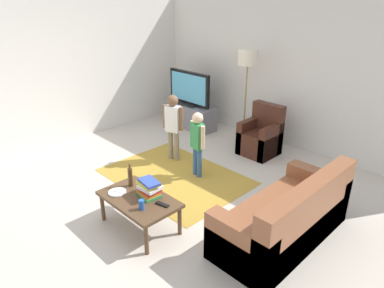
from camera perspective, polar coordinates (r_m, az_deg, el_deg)
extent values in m
plane|color=beige|center=(5.06, -4.90, -8.68)|extent=(7.80, 7.80, 0.00)
cube|color=silver|center=(6.73, 15.01, 11.23)|extent=(6.00, 0.12, 2.70)
cube|color=silver|center=(7.02, -21.54, 10.88)|extent=(0.12, 6.00, 2.70)
cube|color=#B28C33|center=(5.58, -2.78, -5.31)|extent=(2.20, 1.60, 0.01)
cube|color=slate|center=(7.56, -0.32, 4.66)|extent=(1.20, 0.44, 0.50)
cube|color=black|center=(7.58, -0.59, 3.50)|extent=(1.10, 0.32, 0.03)
cube|color=black|center=(7.47, -0.43, 6.55)|extent=(0.44, 0.28, 0.03)
cube|color=black|center=(7.37, -0.44, 9.19)|extent=(1.10, 0.07, 0.68)
cube|color=#59B2D8|center=(7.35, -0.65, 9.14)|extent=(1.00, 0.01, 0.58)
cube|color=brown|center=(4.32, 14.39, -12.38)|extent=(0.80, 1.80, 0.42)
cube|color=brown|center=(4.08, 18.32, -11.42)|extent=(0.20, 1.80, 0.86)
cube|color=brown|center=(3.72, 7.70, -16.64)|extent=(0.80, 0.20, 0.60)
cube|color=brown|center=(4.88, 19.53, -7.29)|extent=(0.80, 0.20, 0.60)
cube|color=#B22823|center=(4.50, 20.20, -6.29)|extent=(0.10, 0.32, 0.32)
cube|color=#472319|center=(6.37, 10.90, 0.15)|extent=(0.60, 0.60, 0.42)
cube|color=#472319|center=(6.46, 12.19, 2.64)|extent=(0.60, 0.16, 0.90)
cube|color=#472319|center=(6.46, 9.23, 1.48)|extent=(0.12, 0.60, 0.60)
cube|color=#472319|center=(6.22, 12.76, 0.28)|extent=(0.12, 0.60, 0.60)
cylinder|color=#262626|center=(6.93, 8.30, 0.47)|extent=(0.28, 0.28, 0.02)
cylinder|color=#99844C|center=(6.68, 8.67, 6.41)|extent=(0.03, 0.03, 1.50)
cylinder|color=silver|center=(6.48, 9.15, 13.87)|extent=(0.36, 0.36, 0.28)
cylinder|color=gray|center=(6.08, -3.52, -0.11)|extent=(0.09, 0.09, 0.52)
cylinder|color=gray|center=(6.02, -2.52, -0.34)|extent=(0.09, 0.09, 0.52)
cube|color=white|center=(5.87, -3.12, 4.13)|extent=(0.28, 0.20, 0.45)
sphere|color=brown|center=(5.77, -3.19, 7.11)|extent=(0.19, 0.19, 0.19)
cylinder|color=brown|center=(5.94, -4.44, 4.57)|extent=(0.07, 0.07, 0.40)
cylinder|color=brown|center=(5.78, -1.78, 4.09)|extent=(0.07, 0.07, 0.40)
cylinder|color=#33598C|center=(5.55, 0.55, -2.73)|extent=(0.08, 0.08, 0.48)
cylinder|color=#33598C|center=(5.46, 1.20, -3.17)|extent=(0.08, 0.08, 0.48)
cube|color=#338C4C|center=(5.32, 0.90, 1.32)|extent=(0.25, 0.17, 0.41)
sphere|color=beige|center=(5.22, 0.92, 4.26)|extent=(0.17, 0.17, 0.17)
cylinder|color=beige|center=(5.43, 0.07, 2.01)|extent=(0.06, 0.06, 0.37)
cylinder|color=beige|center=(5.20, 1.78, 1.02)|extent=(0.06, 0.06, 0.37)
cube|color=#513823|center=(4.31, -8.67, -8.90)|extent=(1.00, 0.60, 0.04)
cylinder|color=#513823|center=(4.64, -14.40, -9.95)|extent=(0.05, 0.05, 0.38)
cylinder|color=#513823|center=(4.01, -7.49, -15.28)|extent=(0.05, 0.05, 0.38)
cylinder|color=#513823|center=(4.85, -9.32, -7.84)|extent=(0.05, 0.05, 0.38)
cylinder|color=#513823|center=(4.26, -2.03, -12.43)|extent=(0.05, 0.05, 0.38)
cube|color=#388C4C|center=(4.30, -7.02, -8.24)|extent=(0.29, 0.25, 0.03)
cube|color=orange|center=(4.29, -7.07, -7.88)|extent=(0.26, 0.22, 0.03)
cube|color=red|center=(4.29, -7.04, -7.33)|extent=(0.28, 0.22, 0.04)
cube|color=white|center=(4.25, -6.90, -7.02)|extent=(0.27, 0.23, 0.04)
cube|color=yellow|center=(4.25, -7.12, -6.42)|extent=(0.27, 0.19, 0.04)
cube|color=#334CA5|center=(4.21, -7.00, -6.16)|extent=(0.30, 0.21, 0.03)
cylinder|color=#4C3319|center=(4.50, -10.04, -5.37)|extent=(0.06, 0.06, 0.25)
cylinder|color=#4C3319|center=(4.42, -10.18, -3.61)|extent=(0.02, 0.02, 0.06)
cube|color=black|center=(4.12, -4.88, -9.80)|extent=(0.18, 0.08, 0.02)
cylinder|color=#2659B2|center=(4.05, -8.24, -9.78)|extent=(0.07, 0.07, 0.12)
cylinder|color=white|center=(4.44, -12.12, -7.70)|extent=(0.22, 0.22, 0.02)
cube|color=silver|center=(4.42, -11.99, -7.68)|extent=(0.14, 0.07, 0.01)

